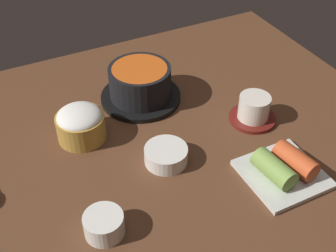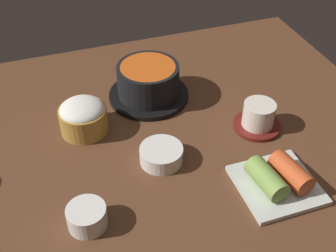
{
  "view_description": "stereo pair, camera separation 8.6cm",
  "coord_description": "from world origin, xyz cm",
  "px_view_note": "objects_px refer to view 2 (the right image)",
  "views": [
    {
      "loc": [
        -27.47,
        -61.18,
        60.85
      ],
      "look_at": [
        2.0,
        -2.0,
        5.0
      ],
      "focal_mm": 46.98,
      "sensor_mm": 36.0,
      "label": 1
    },
    {
      "loc": [
        -19.49,
        -64.52,
        60.85
      ],
      "look_at": [
        2.0,
        -2.0,
        5.0
      ],
      "focal_mm": 46.98,
      "sensor_mm": 36.0,
      "label": 2
    }
  ],
  "objects_px": {
    "tea_cup_with_saucer": "(258,117)",
    "stone_pot": "(148,83)",
    "banchan_cup_center": "(161,154)",
    "kimchi_plate": "(278,179)",
    "rice_bowl": "(83,116)",
    "side_bowl_near": "(87,216)"
  },
  "relations": [
    {
      "from": "stone_pot",
      "to": "kimchi_plate",
      "type": "bearing_deg",
      "value": -67.73
    },
    {
      "from": "tea_cup_with_saucer",
      "to": "side_bowl_near",
      "type": "relative_size",
      "value": 1.5
    },
    {
      "from": "stone_pot",
      "to": "rice_bowl",
      "type": "relative_size",
      "value": 1.83
    },
    {
      "from": "rice_bowl",
      "to": "banchan_cup_center",
      "type": "xyz_separation_m",
      "value": [
        0.12,
        -0.14,
        -0.02
      ]
    },
    {
      "from": "rice_bowl",
      "to": "kimchi_plate",
      "type": "xyz_separation_m",
      "value": [
        0.29,
        -0.27,
        -0.02
      ]
    },
    {
      "from": "rice_bowl",
      "to": "tea_cup_with_saucer",
      "type": "distance_m",
      "value": 0.35
    },
    {
      "from": "stone_pot",
      "to": "rice_bowl",
      "type": "xyz_separation_m",
      "value": [
        -0.16,
        -0.07,
        -0.0
      ]
    },
    {
      "from": "stone_pot",
      "to": "banchan_cup_center",
      "type": "relative_size",
      "value": 2.16
    },
    {
      "from": "side_bowl_near",
      "to": "kimchi_plate",
      "type": "bearing_deg",
      "value": -4.81
    },
    {
      "from": "stone_pot",
      "to": "side_bowl_near",
      "type": "bearing_deg",
      "value": -122.96
    },
    {
      "from": "banchan_cup_center",
      "to": "side_bowl_near",
      "type": "bearing_deg",
      "value": -147.64
    },
    {
      "from": "tea_cup_with_saucer",
      "to": "stone_pot",
      "type": "bearing_deg",
      "value": 136.32
    },
    {
      "from": "tea_cup_with_saucer",
      "to": "rice_bowl",
      "type": "bearing_deg",
      "value": 162.47
    },
    {
      "from": "banchan_cup_center",
      "to": "rice_bowl",
      "type": "bearing_deg",
      "value": 131.24
    },
    {
      "from": "tea_cup_with_saucer",
      "to": "banchan_cup_center",
      "type": "relative_size",
      "value": 1.19
    },
    {
      "from": "banchan_cup_center",
      "to": "kimchi_plate",
      "type": "distance_m",
      "value": 0.22
    },
    {
      "from": "stone_pot",
      "to": "kimchi_plate",
      "type": "xyz_separation_m",
      "value": [
        0.14,
        -0.33,
        -0.02
      ]
    },
    {
      "from": "banchan_cup_center",
      "to": "kimchi_plate",
      "type": "bearing_deg",
      "value": -36.79
    },
    {
      "from": "rice_bowl",
      "to": "kimchi_plate",
      "type": "distance_m",
      "value": 0.4
    },
    {
      "from": "tea_cup_with_saucer",
      "to": "banchan_cup_center",
      "type": "bearing_deg",
      "value": -172.14
    },
    {
      "from": "tea_cup_with_saucer",
      "to": "kimchi_plate",
      "type": "height_order",
      "value": "tea_cup_with_saucer"
    },
    {
      "from": "rice_bowl",
      "to": "kimchi_plate",
      "type": "height_order",
      "value": "rice_bowl"
    }
  ]
}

